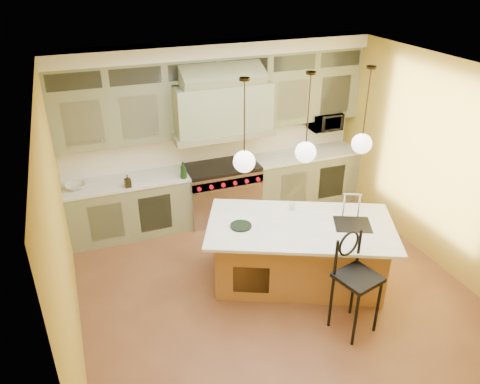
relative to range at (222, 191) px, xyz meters
name	(u,v)px	position (x,y,z in m)	size (l,w,h in m)	color
floor	(274,290)	(0.00, -2.14, -0.49)	(5.00, 5.00, 0.00)	brown
ceiling	(283,76)	(0.00, -2.14, 2.41)	(5.00, 5.00, 0.00)	white
wall_back	(214,130)	(0.00, 0.36, 0.96)	(5.00, 5.00, 0.00)	gold
wall_front	(415,337)	(0.00, -4.64, 0.96)	(5.00, 5.00, 0.00)	gold
wall_left	(61,235)	(-2.50, -2.14, 0.96)	(5.00, 5.00, 0.00)	gold
wall_right	(442,166)	(2.50, -2.14, 0.96)	(5.00, 5.00, 0.00)	gold
back_cabinetry	(219,136)	(0.00, 0.09, 0.94)	(5.00, 0.77, 2.90)	gray
range	(222,191)	(0.00, 0.00, 0.00)	(1.20, 0.74, 0.96)	silver
kitchen_island	(299,251)	(0.40, -2.04, -0.01)	(2.74, 2.18, 1.35)	#9F6C38
counter_stool	(355,278)	(0.57, -3.10, 0.26)	(0.55, 0.55, 1.29)	black
microwave	(325,121)	(1.95, 0.11, 0.96)	(0.54, 0.37, 0.30)	black
oil_bottle_a	(183,170)	(-0.70, -0.22, 0.59)	(0.11, 0.11, 0.28)	black
oil_bottle_b	(128,181)	(-1.56, -0.22, 0.55)	(0.09, 0.09, 0.20)	black
fruit_bowl	(75,186)	(-2.30, 0.01, 0.49)	(0.30, 0.30, 0.07)	silver
cup	(292,207)	(0.45, -1.68, 0.48)	(0.10, 0.10, 0.09)	white
pendant_left	(244,159)	(-0.40, -2.04, 1.46)	(0.26, 0.26, 1.11)	#2D2319
pendant_center	(306,150)	(0.40, -2.04, 1.46)	(0.26, 0.26, 1.11)	#2D2319
pendant_right	(362,141)	(1.20, -2.04, 1.46)	(0.26, 0.26, 1.11)	#2D2319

